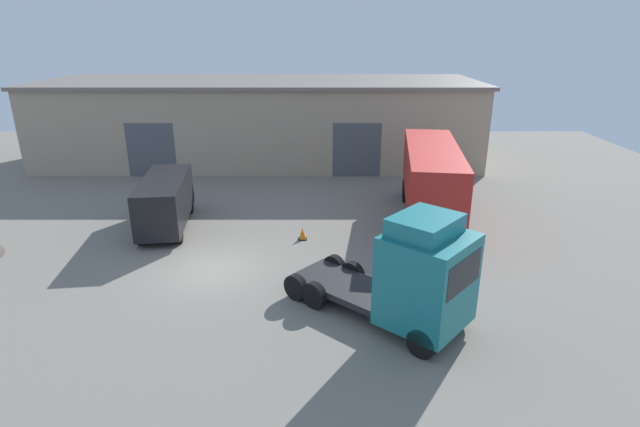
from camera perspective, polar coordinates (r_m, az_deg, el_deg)
ground_plane at (r=21.14m, az=-11.92°, el=-6.28°), size 60.00×60.00×0.00m
warehouse_building at (r=38.12m, az=-6.57°, el=10.52°), size 31.55×10.21×5.89m
tractor_unit_teal at (r=16.29m, az=10.78°, el=-7.13°), size 6.40×6.03×4.02m
container_trailer_grey at (r=25.77m, az=12.75°, el=4.42°), size 3.75×9.78×3.87m
delivery_van_black at (r=25.82m, az=-17.07°, el=1.48°), size 2.68×6.03×2.52m
traffic_cone at (r=23.50m, az=-1.87°, el=-2.37°), size 0.40×0.40×0.55m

